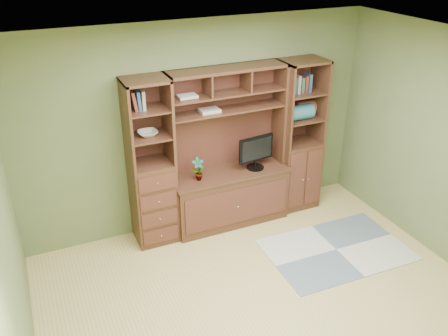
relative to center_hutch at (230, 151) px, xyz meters
name	(u,v)px	position (x,y,z in m)	size (l,w,h in m)	color
room	(282,203)	(-0.29, -1.73, 0.28)	(4.60, 4.10, 2.64)	tan
center_hutch	(230,151)	(0.00, 0.00, 0.00)	(1.54, 0.53, 2.05)	#452718
left_tower	(151,164)	(-1.00, 0.04, 0.00)	(0.50, 0.45, 2.05)	#452718
right_tower	(299,137)	(1.02, 0.04, 0.00)	(0.55, 0.45, 2.05)	#452718
rug	(336,250)	(0.91, -1.12, -1.02)	(1.66, 1.11, 0.01)	#9BA0A0
monitor	(256,147)	(0.35, -0.03, 0.01)	(0.50, 0.22, 0.61)	black
orchid	(198,169)	(-0.44, -0.03, -0.15)	(0.16, 0.11, 0.29)	#9D5735
magazines	(210,110)	(-0.23, 0.09, 0.53)	(0.24, 0.17, 0.04)	#B9AA9D
bowl	(148,133)	(-1.01, 0.04, 0.39)	(0.23, 0.23, 0.06)	beige
blanket_teal	(300,112)	(0.99, -0.01, 0.36)	(0.34, 0.19, 0.19)	#2A656E
blanket_red	(307,108)	(1.18, 0.12, 0.36)	(0.33, 0.18, 0.18)	brown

